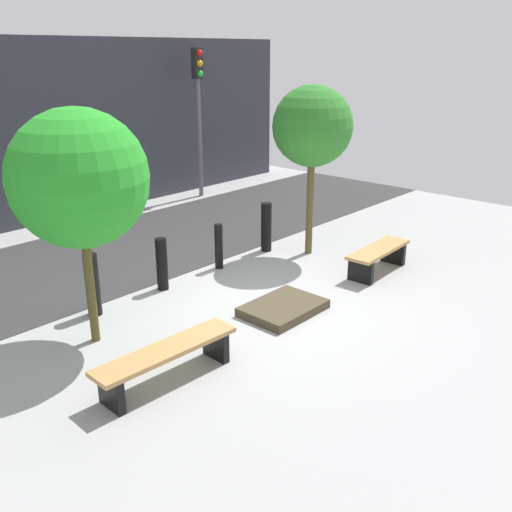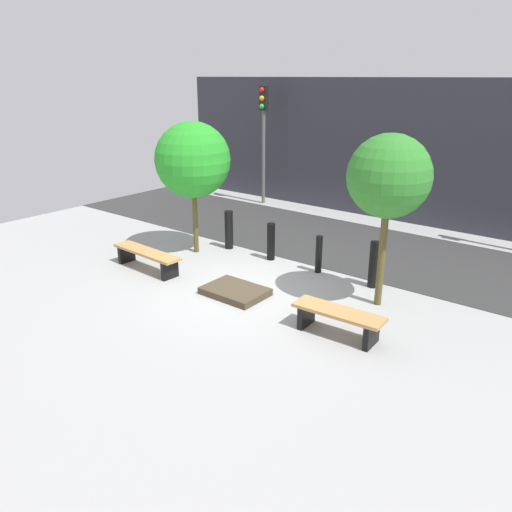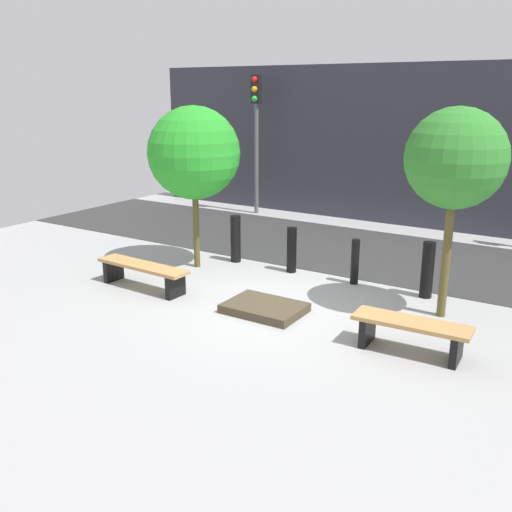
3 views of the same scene
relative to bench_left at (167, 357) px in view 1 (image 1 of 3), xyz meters
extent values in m
plane|color=#9E9E9E|center=(2.50, 0.52, -0.34)|extent=(18.00, 18.00, 0.00)
cube|color=#313131|center=(2.50, 4.53, -0.34)|extent=(18.00, 3.90, 0.01)
cube|color=#33333D|center=(2.50, 7.75, 1.76)|extent=(16.20, 0.50, 4.20)
cube|color=black|center=(-0.80, 0.03, -0.14)|extent=(0.12, 0.43, 0.41)
cube|color=black|center=(0.80, -0.03, -0.14)|extent=(0.12, 0.43, 0.41)
cube|color=#B2844C|center=(0.00, 0.00, 0.10)|extent=(1.97, 0.51, 0.06)
cube|color=black|center=(4.37, -0.03, -0.13)|extent=(0.12, 0.48, 0.42)
cube|color=black|center=(5.61, 0.03, -0.13)|extent=(0.12, 0.48, 0.42)
cube|color=#B2844C|center=(4.99, 0.00, 0.11)|extent=(1.62, 0.54, 0.06)
cube|color=#463B2A|center=(2.50, 0.20, -0.27)|extent=(1.26, 0.91, 0.14)
cylinder|color=brown|center=(0.00, 1.60, 0.58)|extent=(0.12, 0.12, 1.83)
sphere|color=green|center=(0.00, 1.60, 1.99)|extent=(1.82, 1.82, 1.82)
cylinder|color=brown|center=(4.99, 1.60, 0.72)|extent=(0.14, 0.14, 2.12)
sphere|color=#2E7D29|center=(4.99, 1.60, 2.20)|extent=(1.53, 1.53, 1.53)
cylinder|color=black|center=(0.47, 2.33, 0.16)|extent=(0.22, 0.22, 1.00)
cylinder|color=black|center=(1.82, 2.33, 0.12)|extent=(0.20, 0.20, 0.91)
cylinder|color=black|center=(3.17, 2.33, 0.09)|extent=(0.15, 0.15, 0.86)
cylinder|color=black|center=(4.53, 2.33, 0.16)|extent=(0.22, 0.22, 1.00)
cylinder|color=#595959|center=(6.82, 6.78, 1.63)|extent=(0.12, 0.12, 3.95)
cube|color=black|center=(6.82, 6.78, 3.22)|extent=(0.28, 0.16, 0.78)
sphere|color=red|center=(6.82, 6.67, 3.48)|extent=(0.17, 0.17, 0.17)
sphere|color=orange|center=(6.82, 6.67, 3.22)|extent=(0.17, 0.17, 0.17)
sphere|color=green|center=(6.82, 6.67, 2.96)|extent=(0.17, 0.17, 0.17)
camera|label=1|loc=(-3.83, -4.94, 3.56)|focal=40.00mm
camera|label=2|loc=(8.65, -6.89, 3.91)|focal=35.00mm
camera|label=3|loc=(7.07, -7.27, 3.19)|focal=40.00mm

